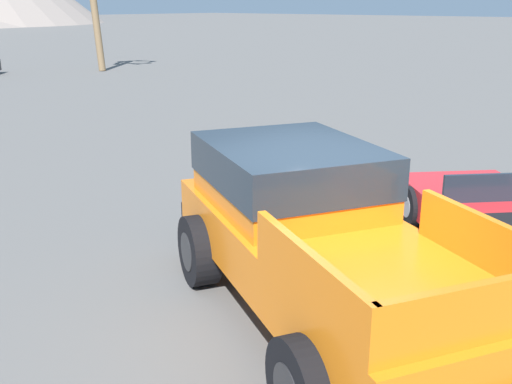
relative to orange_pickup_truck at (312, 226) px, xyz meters
name	(u,v)px	position (x,y,z in m)	size (l,w,h in m)	color
ground_plane	(318,314)	(0.00, -0.12, -1.06)	(320.00, 320.00, 0.00)	#5B5956
orange_pickup_truck	(312,226)	(0.00, 0.00, 0.00)	(4.09, 5.47, 1.86)	orange
red_convertible_car	(507,228)	(3.08, -1.16, -0.64)	(4.22, 4.34, 1.08)	red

